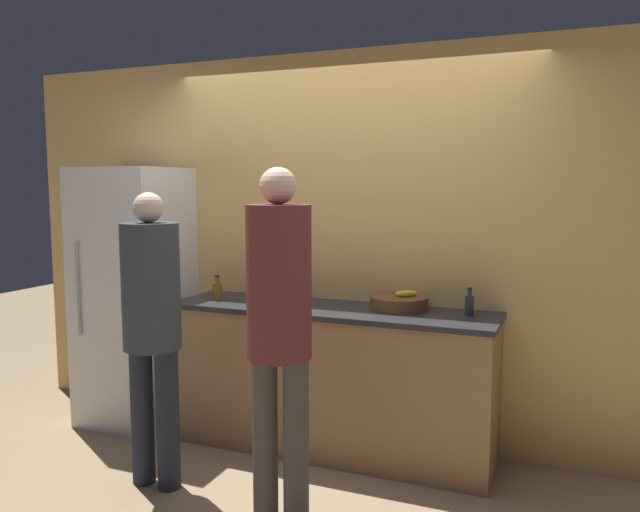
% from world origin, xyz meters
% --- Properties ---
extents(ground_plane, '(14.00, 14.00, 0.00)m').
position_xyz_m(ground_plane, '(0.00, 0.00, 0.00)').
color(ground_plane, '#9E8460').
extents(wall_back, '(5.20, 0.06, 2.60)m').
position_xyz_m(wall_back, '(0.00, 0.62, 1.30)').
color(wall_back, '#E0B266').
rests_on(wall_back, ground_plane).
extents(counter, '(2.11, 0.60, 0.95)m').
position_xyz_m(counter, '(0.00, 0.33, 0.47)').
color(counter, '#9E754C').
rests_on(counter, ground_plane).
extents(refrigerator, '(0.68, 0.67, 1.84)m').
position_xyz_m(refrigerator, '(-1.51, 0.28, 0.92)').
color(refrigerator, white).
rests_on(refrigerator, ground_plane).
extents(person_left, '(0.32, 0.32, 1.68)m').
position_xyz_m(person_left, '(-0.76, -0.51, 0.99)').
color(person_left, '#232838').
rests_on(person_left, ground_plane).
extents(person_center, '(0.32, 0.32, 1.81)m').
position_xyz_m(person_center, '(0.08, -0.60, 1.06)').
color(person_center, '#4C4742').
rests_on(person_center, ground_plane).
extents(fruit_bowl, '(0.36, 0.36, 0.12)m').
position_xyz_m(fruit_bowl, '(0.42, 0.42, 0.99)').
color(fruit_bowl, brown).
rests_on(fruit_bowl, counter).
extents(utensil_crock, '(0.13, 0.13, 0.28)m').
position_xyz_m(utensil_crock, '(-0.50, 0.51, 1.02)').
color(utensil_crock, '#3D424C').
rests_on(utensil_crock, counter).
extents(bottle_red, '(0.07, 0.07, 0.17)m').
position_xyz_m(bottle_red, '(-0.53, 0.35, 1.01)').
color(bottle_red, red).
rests_on(bottle_red, counter).
extents(bottle_amber, '(0.07, 0.07, 0.17)m').
position_xyz_m(bottle_amber, '(-0.81, 0.27, 1.01)').
color(bottle_amber, brown).
rests_on(bottle_amber, counter).
extents(bottle_dark, '(0.05, 0.05, 0.17)m').
position_xyz_m(bottle_dark, '(0.86, 0.39, 1.01)').
color(bottle_dark, '#333338').
rests_on(bottle_dark, counter).
extents(cup_blue, '(0.10, 0.10, 0.10)m').
position_xyz_m(cup_blue, '(-0.30, 0.34, 1.00)').
color(cup_blue, '#335184').
rests_on(cup_blue, counter).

